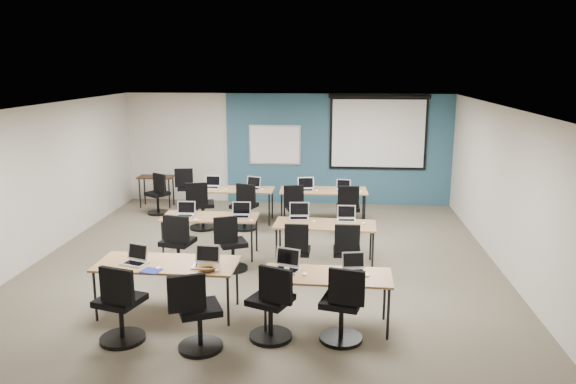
# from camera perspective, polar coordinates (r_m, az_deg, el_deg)

# --- Properties ---
(floor) EXTENTS (8.00, 9.00, 0.02)m
(floor) POSITION_cam_1_polar(r_m,az_deg,el_deg) (9.85, -2.36, -7.25)
(floor) COLOR #6B6354
(floor) RESTS_ON ground
(ceiling) EXTENTS (8.00, 9.00, 0.02)m
(ceiling) POSITION_cam_1_polar(r_m,az_deg,el_deg) (9.28, -2.51, 8.61)
(ceiling) COLOR white
(ceiling) RESTS_ON ground
(wall_back) EXTENTS (8.00, 0.04, 2.70)m
(wall_back) POSITION_cam_1_polar(r_m,az_deg,el_deg) (13.88, -0.07, 4.42)
(wall_back) COLOR beige
(wall_back) RESTS_ON ground
(wall_front) EXTENTS (8.00, 0.04, 2.70)m
(wall_front) POSITION_cam_1_polar(r_m,az_deg,el_deg) (5.24, -8.80, -10.17)
(wall_front) COLOR beige
(wall_front) RESTS_ON ground
(wall_left) EXTENTS (0.04, 9.00, 2.70)m
(wall_left) POSITION_cam_1_polar(r_m,az_deg,el_deg) (10.74, -24.12, 0.79)
(wall_left) COLOR beige
(wall_left) RESTS_ON ground
(wall_right) EXTENTS (0.04, 9.00, 2.70)m
(wall_right) POSITION_cam_1_polar(r_m,az_deg,el_deg) (9.81, 21.43, -0.02)
(wall_right) COLOR beige
(wall_right) RESTS_ON ground
(blue_accent_panel) EXTENTS (5.50, 0.04, 2.70)m
(blue_accent_panel) POSITION_cam_1_polar(r_m,az_deg,el_deg) (13.80, 5.12, 4.32)
(blue_accent_panel) COLOR #3D5977
(blue_accent_panel) RESTS_ON wall_back
(whiteboard) EXTENTS (1.28, 0.03, 0.98)m
(whiteboard) POSITION_cam_1_polar(r_m,az_deg,el_deg) (13.82, -1.34, 4.80)
(whiteboard) COLOR silver
(whiteboard) RESTS_ON wall_back
(projector_screen) EXTENTS (2.40, 0.10, 1.82)m
(projector_screen) POSITION_cam_1_polar(r_m,az_deg,el_deg) (13.70, 9.16, 6.41)
(projector_screen) COLOR black
(projector_screen) RESTS_ON wall_back
(training_table_front_left) EXTENTS (1.92, 0.80, 0.73)m
(training_table_front_left) POSITION_cam_1_polar(r_m,az_deg,el_deg) (7.93, -12.16, -7.32)
(training_table_front_left) COLOR brown
(training_table_front_left) RESTS_ON floor
(training_table_front_right) EXTENTS (1.67, 0.69, 0.73)m
(training_table_front_right) POSITION_cam_1_polar(r_m,az_deg,el_deg) (7.36, 3.99, -8.72)
(training_table_front_right) COLOR #986433
(training_table_front_right) RESTS_ON floor
(training_table_mid_left) EXTENTS (1.71, 0.71, 0.73)m
(training_table_mid_left) POSITION_cam_1_polar(r_m,az_deg,el_deg) (10.15, -7.93, -2.71)
(training_table_mid_left) COLOR #A37C41
(training_table_mid_left) RESTS_ON floor
(training_table_mid_right) EXTENTS (1.73, 0.72, 0.73)m
(training_table_mid_right) POSITION_cam_1_polar(r_m,az_deg,el_deg) (9.62, 3.77, -3.50)
(training_table_mid_right) COLOR #966138
(training_table_mid_right) RESTS_ON floor
(training_table_back_left) EXTENTS (1.68, 0.70, 0.73)m
(training_table_back_left) POSITION_cam_1_polar(r_m,az_deg,el_deg) (12.30, -5.39, 0.09)
(training_table_back_left) COLOR brown
(training_table_back_left) RESTS_ON floor
(training_table_back_right) EXTENTS (1.88, 0.78, 0.73)m
(training_table_back_right) POSITION_cam_1_polar(r_m,az_deg,el_deg) (12.17, 3.62, 0.01)
(training_table_back_right) COLOR olive
(training_table_back_right) RESTS_ON floor
(laptop_0) EXTENTS (0.32, 0.28, 0.25)m
(laptop_0) POSITION_cam_1_polar(r_m,az_deg,el_deg) (7.99, -15.22, -6.55)
(laptop_0) COLOR silver
(laptop_0) RESTS_ON training_table_front_left
(mouse_0) EXTENTS (0.07, 0.11, 0.04)m
(mouse_0) POSITION_cam_1_polar(r_m,az_deg,el_deg) (7.71, -13.07, -7.53)
(mouse_0) COLOR white
(mouse_0) RESTS_ON training_table_front_left
(task_chair_0) EXTENTS (0.58, 0.57, 1.04)m
(task_chair_0) POSITION_cam_1_polar(r_m,az_deg,el_deg) (7.34, -16.68, -11.43)
(task_chair_0) COLOR black
(task_chair_0) RESTS_ON floor
(laptop_1) EXTENTS (0.34, 0.29, 0.26)m
(laptop_1) POSITION_cam_1_polar(r_m,az_deg,el_deg) (7.69, -8.30, -6.97)
(laptop_1) COLOR silver
(laptop_1) RESTS_ON training_table_front_left
(mouse_1) EXTENTS (0.08, 0.11, 0.04)m
(mouse_1) POSITION_cam_1_polar(r_m,az_deg,el_deg) (7.51, -7.31, -7.85)
(mouse_1) COLOR white
(mouse_1) RESTS_ON training_table_front_left
(task_chair_1) EXTENTS (0.58, 0.55, 1.02)m
(task_chair_1) POSITION_cam_1_polar(r_m,az_deg,el_deg) (6.95, -9.25, -12.52)
(task_chair_1) COLOR black
(task_chair_1) RESTS_ON floor
(laptop_2) EXTENTS (0.34, 0.29, 0.26)m
(laptop_2) POSITION_cam_1_polar(r_m,az_deg,el_deg) (7.49, -0.07, -7.38)
(laptop_2) COLOR #A4A4AC
(laptop_2) RESTS_ON training_table_front_right
(mouse_2) EXTENTS (0.10, 0.12, 0.04)m
(mouse_2) POSITION_cam_1_polar(r_m,az_deg,el_deg) (7.31, 1.69, -8.33)
(mouse_2) COLOR white
(mouse_2) RESTS_ON training_table_front_right
(task_chair_2) EXTENTS (0.58, 0.54, 1.02)m
(task_chair_2) POSITION_cam_1_polar(r_m,az_deg,el_deg) (7.11, -1.66, -11.78)
(task_chair_2) COLOR black
(task_chair_2) RESTS_ON floor
(laptop_3) EXTENTS (0.31, 0.26, 0.24)m
(laptop_3) POSITION_cam_1_polar(r_m,az_deg,el_deg) (7.47, 6.68, -7.57)
(laptop_3) COLOR #B8B8B8
(laptop_3) RESTS_ON training_table_front_right
(mouse_3) EXTENTS (0.08, 0.11, 0.03)m
(mouse_3) POSITION_cam_1_polar(r_m,az_deg,el_deg) (7.35, 8.09, -8.36)
(mouse_3) COLOR white
(mouse_3) RESTS_ON training_table_front_right
(task_chair_3) EXTENTS (0.54, 0.54, 1.02)m
(task_chair_3) POSITION_cam_1_polar(r_m,az_deg,el_deg) (7.09, 5.56, -11.91)
(task_chair_3) COLOR black
(task_chair_3) RESTS_ON floor
(laptop_4) EXTENTS (0.33, 0.28, 0.25)m
(laptop_4) POSITION_cam_1_polar(r_m,az_deg,el_deg) (10.23, -10.40, -2.05)
(laptop_4) COLOR #9E9EA9
(laptop_4) RESTS_ON training_table_mid_left
(mouse_4) EXTENTS (0.07, 0.10, 0.03)m
(mouse_4) POSITION_cam_1_polar(r_m,az_deg,el_deg) (9.89, -9.30, -2.82)
(mouse_4) COLOR white
(mouse_4) RESTS_ON training_table_mid_left
(task_chair_4) EXTENTS (0.55, 0.55, 1.02)m
(task_chair_4) POSITION_cam_1_polar(r_m,az_deg,el_deg) (9.46, -11.12, -5.64)
(task_chair_4) COLOR black
(task_chair_4) RESTS_ON floor
(laptop_5) EXTENTS (0.34, 0.29, 0.25)m
(laptop_5) POSITION_cam_1_polar(r_m,az_deg,el_deg) (10.03, -4.82, -2.17)
(laptop_5) COLOR #9D9DAA
(laptop_5) RESTS_ON training_table_mid_left
(mouse_5) EXTENTS (0.06, 0.10, 0.03)m
(mouse_5) POSITION_cam_1_polar(r_m,az_deg,el_deg) (9.77, -3.75, -2.87)
(mouse_5) COLOR white
(mouse_5) RESTS_ON training_table_mid_left
(task_chair_5) EXTENTS (0.52, 0.49, 0.97)m
(task_chair_5) POSITION_cam_1_polar(r_m,az_deg,el_deg) (9.43, -5.80, -5.67)
(task_chair_5) COLOR black
(task_chair_5) RESTS_ON floor
(laptop_6) EXTENTS (0.36, 0.30, 0.27)m
(laptop_6) POSITION_cam_1_polar(r_m,az_deg,el_deg) (9.91, 1.12, -2.30)
(laptop_6) COLOR #B1B1B6
(laptop_6) RESTS_ON training_table_mid_right
(mouse_6) EXTENTS (0.07, 0.10, 0.03)m
(mouse_6) POSITION_cam_1_polar(r_m,az_deg,el_deg) (9.68, 2.67, -3.00)
(mouse_6) COLOR white
(mouse_6) RESTS_ON training_table_mid_right
(task_chair_6) EXTENTS (0.46, 0.46, 0.95)m
(task_chair_6) POSITION_cam_1_polar(r_m,az_deg,el_deg) (9.05, 0.91, -6.48)
(task_chair_6) COLOR black
(task_chair_6) RESTS_ON floor
(laptop_7) EXTENTS (0.33, 0.28, 0.25)m
(laptop_7) POSITION_cam_1_polar(r_m,az_deg,el_deg) (9.83, 5.95, -2.52)
(laptop_7) COLOR #ACACB1
(laptop_7) RESTS_ON training_table_mid_right
(mouse_7) EXTENTS (0.07, 0.10, 0.04)m
(mouse_7) POSITION_cam_1_polar(r_m,az_deg,el_deg) (9.66, 7.72, -3.14)
(mouse_7) COLOR white
(mouse_7) RESTS_ON training_table_mid_right
(task_chair_7) EXTENTS (0.49, 0.49, 0.97)m
(task_chair_7) POSITION_cam_1_polar(r_m,az_deg,el_deg) (9.01, 5.98, -6.57)
(task_chair_7) COLOR black
(task_chair_7) RESTS_ON floor
(laptop_8) EXTENTS (0.33, 0.28, 0.25)m
(laptop_8) POSITION_cam_1_polar(r_m,az_deg,el_deg) (12.47, -7.70, 0.73)
(laptop_8) COLOR silver
(laptop_8) RESTS_ON training_table_back_left
(mouse_8) EXTENTS (0.08, 0.10, 0.03)m
(mouse_8) POSITION_cam_1_polar(r_m,az_deg,el_deg) (12.21, -6.32, 0.27)
(mouse_8) COLOR white
(mouse_8) RESTS_ON training_table_back_left
(task_chair_8) EXTENTS (0.55, 0.55, 1.03)m
(task_chair_8) POSITION_cam_1_polar(r_m,az_deg,el_deg) (11.85, -8.81, -1.77)
(task_chair_8) COLOR black
(task_chair_8) RESTS_ON floor
(laptop_9) EXTENTS (0.33, 0.28, 0.25)m
(laptop_9) POSITION_cam_1_polar(r_m,az_deg,el_deg) (12.29, -3.56, 0.65)
(laptop_9) COLOR silver
(laptop_9) RESTS_ON training_table_back_left
(mouse_9) EXTENTS (0.07, 0.11, 0.04)m
(mouse_9) POSITION_cam_1_polar(r_m,az_deg,el_deg) (12.14, -2.60, 0.27)
(mouse_9) COLOR white
(mouse_9) RESTS_ON training_table_back_left
(task_chair_9) EXTENTS (0.55, 0.52, 1.00)m
(task_chair_9) POSITION_cam_1_polar(r_m,az_deg,el_deg) (11.71, -4.42, -1.88)
(task_chair_9) COLOR black
(task_chair_9) RESTS_ON floor
(laptop_10) EXTENTS (0.36, 0.30, 0.27)m
(laptop_10) POSITION_cam_1_polar(r_m,az_deg,el_deg) (12.11, 1.79, 0.50)
(laptop_10) COLOR #ADADB4
(laptop_10) RESTS_ON training_table_back_right
(mouse_10) EXTENTS (0.07, 0.10, 0.03)m
(mouse_10) POSITION_cam_1_polar(r_m,az_deg,el_deg) (12.03, 2.91, 0.15)
(mouse_10) COLOR white
(mouse_10) RESTS_ON training_table_back_right
(task_chair_10) EXTENTS (0.51, 0.50, 0.99)m
(task_chair_10) POSITION_cam_1_polar(r_m,az_deg,el_deg) (11.64, 0.83, -1.98)
(task_chair_10) COLOR black
(task_chair_10) RESTS_ON floor
(laptop_11) EXTENTS (0.31, 0.26, 0.23)m
(laptop_11) POSITION_cam_1_polar(r_m,az_deg,el_deg) (12.11, 5.66, 0.41)
(laptop_11) COLOR #AEAEB2
(laptop_11) RESTS_ON training_table_back_right
(mouse_11) EXTENTS (0.07, 0.10, 0.04)m
(mouse_11) POSITION_cam_1_polar(r_m,az_deg,el_deg) (12.01, 7.40, 0.04)
(mouse_11) COLOR white
(mouse_11) RESTS_ON training_table_back_right
(task_chair_11) EXTENTS (0.53, 0.53, 1.01)m
(task_chair_11) POSITION_cam_1_polar(r_m,az_deg,el_deg) (11.56, 6.11, -2.10)
(task_chair_11) COLOR black
(task_chair_11) RESTS_ON floor
(blue_mousepad) EXTENTS (0.30, 0.27, 0.01)m
(blue_mousepad) POSITION_cam_1_polar(r_m,az_deg,el_deg) (7.67, -13.73, -7.76)
(blue_mousepad) COLOR navy
(blue_mousepad) RESTS_ON training_table_front_left
(snack_bowl) EXTENTS (0.41, 0.41, 0.08)m
(snack_bowl) POSITION_cam_1_polar(r_m,az_deg,el_deg) (7.53, -8.24, -7.60)
(snack_bowl) COLOR olive
(snack_bowl) RESTS_ON training_table_front_left
(snack_plate) EXTENTS (0.20, 0.20, 0.01)m
(snack_plate) POSITION_cam_1_polar(r_m,az_deg,el_deg) (7.40, -0.38, -8.11)
(snack_plate) COLOR white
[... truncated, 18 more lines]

